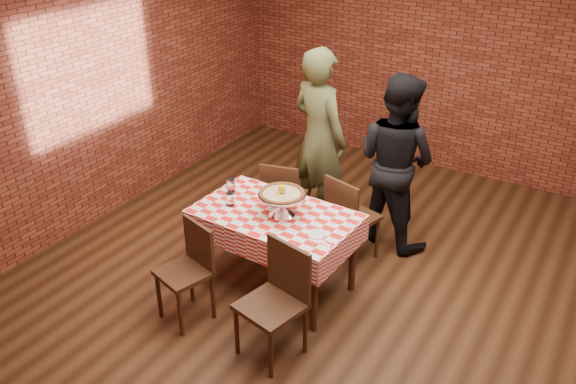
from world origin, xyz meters
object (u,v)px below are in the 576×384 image
object	(u,v)px
pizza_stand	(282,204)
chair_near_left	(184,275)
diner_black	(396,161)
water_glass_left	(230,199)
table	(276,251)
chair_far_right	(353,218)
water_glass_right	(231,185)
diner_olive	(319,138)
pizza	(282,194)
chair_near_right	(271,306)
chair_far_left	(285,198)
condiment_caddy	(294,194)

from	to	relation	value
pizza_stand	chair_near_left	xyz separation A→B (m)	(-0.46, -0.78, -0.42)
pizza_stand	diner_black	size ratio (longest dim) A/B	0.24
water_glass_left	table	bearing A→B (deg)	11.72
chair_far_right	water_glass_right	bearing A→B (deg)	49.32
pizza_stand	diner_olive	size ratio (longest dim) A/B	0.22
pizza_stand	water_glass_right	bearing A→B (deg)	169.33
pizza	chair_near_right	world-z (taller)	pizza
table	water_glass_left	bearing A→B (deg)	-168.28
chair_far_left	diner_black	distance (m)	1.16
pizza	chair_near_left	size ratio (longest dim) A/B	0.45
water_glass_left	water_glass_right	distance (m)	0.27
pizza	chair_far_right	size ratio (longest dim) A/B	0.44
chair_near_right	chair_far_right	bearing A→B (deg)	104.58
pizza	chair_near_right	bearing A→B (deg)	-64.03
diner_olive	pizza_stand	bearing A→B (deg)	120.91
water_glass_left	chair_near_right	world-z (taller)	chair_near_right
diner_olive	chair_near_right	bearing A→B (deg)	125.45
table	pizza_stand	distance (m)	0.48
pizza_stand	diner_olive	distance (m)	1.29
water_glass_right	diner_olive	bearing A→B (deg)	75.60
water_glass_left	chair_far_left	bearing A→B (deg)	87.86
table	chair_far_right	size ratio (longest dim) A/B	1.53
chair_far_right	diner_olive	distance (m)	0.96
water_glass_right	condiment_caddy	xyz separation A→B (m)	(0.58, 0.14, 0.01)
chair_far_left	diner_black	xyz separation A→B (m)	(0.94, 0.52, 0.44)
chair_far_left	chair_far_right	xyz separation A→B (m)	(0.76, -0.00, 0.01)
diner_olive	water_glass_left	bearing A→B (deg)	100.39
diner_olive	water_glass_right	bearing A→B (deg)	91.91
water_glass_left	chair_far_left	xyz separation A→B (m)	(0.03, 0.86, -0.38)
condiment_caddy	chair_near_left	size ratio (longest dim) A/B	0.15
pizza_stand	chair_near_right	bearing A→B (deg)	-64.03
table	diner_olive	xyz separation A→B (m)	(-0.27, 1.27, 0.56)
water_glass_left	chair_near_right	size ratio (longest dim) A/B	0.13
pizza	diner_olive	world-z (taller)	diner_olive
chair_far_right	water_glass_left	bearing A→B (deg)	62.60
table	pizza	bearing A→B (deg)	19.28
pizza_stand	diner_black	world-z (taller)	diner_black
water_glass_left	diner_olive	size ratio (longest dim) A/B	0.06
water_glass_left	diner_black	distance (m)	1.68
pizza_stand	chair_far_right	world-z (taller)	pizza_stand
water_glass_right	diner_olive	xyz separation A→B (m)	(0.29, 1.13, 0.12)
table	chair_far_left	xyz separation A→B (m)	(-0.38, 0.77, 0.06)
pizza_stand	water_glass_left	distance (m)	0.48
table	condiment_caddy	world-z (taller)	condiment_caddy
pizza_stand	chair_near_left	world-z (taller)	pizza_stand
condiment_caddy	chair_far_right	bearing A→B (deg)	46.99
water_glass_right	chair_far_right	bearing A→B (deg)	33.74
table	chair_near_left	world-z (taller)	chair_near_left
water_glass_right	chair_far_right	size ratio (longest dim) A/B	0.13
chair_far_left	chair_far_right	world-z (taller)	chair_far_right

